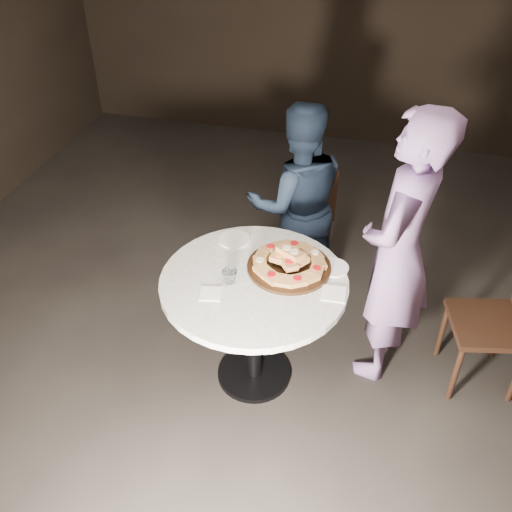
% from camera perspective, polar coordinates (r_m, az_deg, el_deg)
% --- Properties ---
extents(floor, '(7.00, 7.00, 0.00)m').
position_cam_1_polar(floor, '(3.84, 2.45, -10.93)').
color(floor, black).
rests_on(floor, ground).
extents(table, '(1.39, 1.39, 0.80)m').
position_cam_1_polar(table, '(3.32, -0.21, -4.35)').
color(table, black).
rests_on(table, ground).
extents(serving_board, '(0.63, 0.63, 0.02)m').
position_cam_1_polar(serving_board, '(3.30, 3.31, -1.09)').
color(serving_board, black).
rests_on(serving_board, table).
extents(focaccia_pile, '(0.44, 0.43, 0.12)m').
position_cam_1_polar(focaccia_pile, '(3.27, 3.40, -0.47)').
color(focaccia_pile, '#AC7842').
rests_on(focaccia_pile, serving_board).
extents(plate_left, '(0.26, 0.26, 0.01)m').
position_cam_1_polar(plate_left, '(3.52, -2.20, 1.70)').
color(plate_left, white).
rests_on(plate_left, table).
extents(plate_right, '(0.23, 0.23, 0.01)m').
position_cam_1_polar(plate_right, '(3.33, 7.75, -1.15)').
color(plate_right, white).
rests_on(plate_right, table).
extents(water_glass, '(0.09, 0.09, 0.08)m').
position_cam_1_polar(water_glass, '(3.18, -2.65, -2.07)').
color(water_glass, silver).
rests_on(water_glass, table).
extents(napkin_near, '(0.14, 0.14, 0.01)m').
position_cam_1_polar(napkin_near, '(3.13, -4.57, -3.78)').
color(napkin_near, white).
rests_on(napkin_near, table).
extents(napkin_far, '(0.14, 0.14, 0.01)m').
position_cam_1_polar(napkin_far, '(3.15, 7.76, -3.74)').
color(napkin_far, white).
rests_on(napkin_far, table).
extents(chair_far, '(0.49, 0.50, 0.85)m').
position_cam_1_polar(chair_far, '(4.48, 5.20, 5.19)').
color(chair_far, black).
rests_on(chair_far, ground).
extents(chair_right, '(0.52, 0.51, 0.92)m').
position_cam_1_polar(chair_right, '(3.71, 23.79, -5.56)').
color(chair_right, black).
rests_on(chair_right, ground).
extents(diner_navy, '(0.87, 0.78, 1.48)m').
position_cam_1_polar(diner_navy, '(4.00, 4.09, 5.27)').
color(diner_navy, '#141E30').
rests_on(diner_navy, ground).
extents(diner_teal, '(0.58, 0.74, 1.78)m').
position_cam_1_polar(diner_teal, '(3.37, 14.01, 0.30)').
color(diner_teal, '#7E659E').
rests_on(diner_teal, ground).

